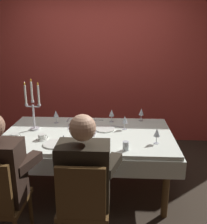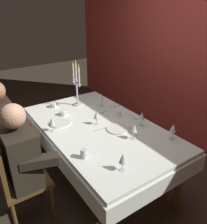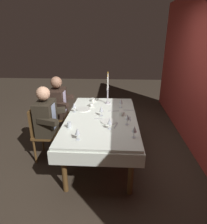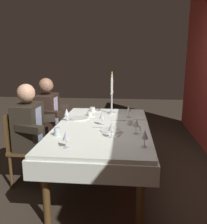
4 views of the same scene
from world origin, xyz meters
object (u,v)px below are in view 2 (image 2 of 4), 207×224
Objects in this scene: candelabra at (77,87)px; dinner_plate_0 at (118,129)px; wine_glass_1 at (142,116)px; wine_glass_3 at (52,121)px; wine_glass_4 at (101,98)px; wine_glass_6 at (134,128)px; seated_diner_1 at (20,156)px; wine_glass_2 at (173,128)px; coffee_cup_0 at (53,105)px; dinner_plate_1 at (60,123)px; wine_glass_0 at (123,158)px; coffee_cup_2 at (63,113)px; seated_diner_0 at (2,124)px; water_tumbler_0 at (84,154)px; wine_glass_5 at (97,115)px; coffee_cup_1 at (118,113)px; dining_table at (99,135)px.

candelabra is 0.86m from dinner_plate_0.
wine_glass_3 is at bearing -116.82° from wine_glass_1.
wine_glass_4 and wine_glass_6 have the same top height.
wine_glass_4 is 1.31m from seated_diner_1.
wine_glass_3 is 0.50m from seated_diner_1.
wine_glass_2 is 0.39m from wine_glass_6.
seated_diner_1 reaches higher than wine_glass_3.
coffee_cup_0 is (-0.94, -0.34, 0.02)m from dinner_plate_0.
seated_diner_1 is at bearing -56.91° from dinner_plate_1.
wine_glass_0 reaches higher than coffee_cup_2.
wine_glass_6 is at bearing 43.86° from seated_diner_0.
wine_glass_4 is 1.13m from water_tumbler_0.
water_tumbler_0 is at bearing 23.32° from seated_diner_0.
candelabra reaches higher than seated_diner_1.
wine_glass_5 is 0.90m from seated_diner_1.
wine_glass_6 reaches higher than dinner_plate_1.
candelabra is 3.67× the size of wine_glass_5.
water_tumbler_0 is at bearing -43.23° from wine_glass_5.
wine_glass_0 reaches higher than water_tumbler_0.
wine_glass_1 reaches higher than coffee_cup_1.
wine_glass_5 is 0.49m from coffee_cup_2.
wine_glass_4 is at bearing 79.75° from seated_diner_0.
dining_table is 8.14× the size of dinner_plate_0.
wine_glass_3 is 0.13× the size of seated_diner_0.
seated_diner_0 is (-0.57, -1.22, -0.03)m from coffee_cup_1.
wine_glass_6 is 1.10m from seated_diner_1.
candelabra is at bearing -176.43° from wine_glass_6.
candelabra is 1.00m from seated_diner_0.
seated_diner_1 reaches higher than water_tumbler_0.
dinner_plate_0 is at bearing -174.90° from wine_glass_6.
dinner_plate_1 is 1.50× the size of wine_glass_0.
dinner_plate_0 is 1.45× the size of wine_glass_2.
wine_glass_4 is at bearing 59.19° from coffee_cup_0.
seated_diner_1 reaches higher than wine_glass_5.
dinner_plate_1 is 0.20× the size of seated_diner_1.
wine_glass_4 is at bearing 102.08° from dinner_plate_1.
water_tumbler_0 is at bearing -90.28° from wine_glass_6.
dinner_plate_0 is 0.67m from wine_glass_0.
dinner_plate_0 is at bearing 43.44° from dinner_plate_1.
wine_glass_5 is at bearing -145.84° from wine_glass_2.
dining_table is at bearing 134.41° from water_tumbler_0.
wine_glass_2 reaches higher than dinner_plate_1.
wine_glass_0 is 0.93m from seated_diner_1.
coffee_cup_2 is at bearing 0.28° from coffee_cup_0.
dinner_plate_1 is at bearing 123.09° from seated_diner_1.
wine_glass_3 is (-0.81, -0.93, -0.00)m from wine_glass_2.
seated_diner_0 reaches higher than dinner_plate_0.
wine_glass_3 is at bearing -166.44° from wine_glass_0.
coffee_cup_2 reaches higher than dining_table.
wine_glass_3 is (0.46, -0.55, -0.13)m from candelabra.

